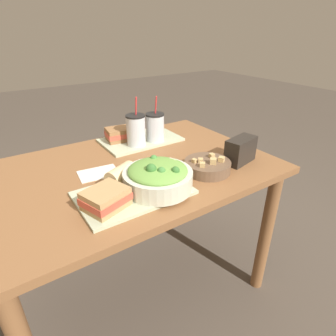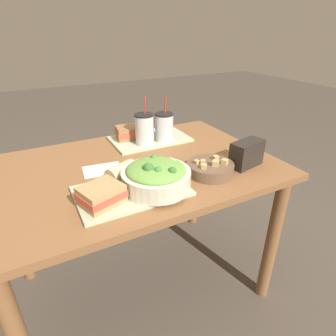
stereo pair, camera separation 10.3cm
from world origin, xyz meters
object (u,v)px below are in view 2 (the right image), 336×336
baguette_near (122,172)px  sandwich_far (129,132)px  drink_cup_red (164,128)px  chip_bag (247,154)px  napkin_folded (102,170)px  soup_bowl (210,168)px  sandwich_near (101,195)px  salad_bowl (156,176)px  drink_cup_dark (144,130)px

baguette_near → sandwich_far: bearing=-49.9°
baguette_near → drink_cup_red: bearing=-74.0°
drink_cup_red → chip_bag: size_ratio=1.39×
napkin_folded → drink_cup_red: bearing=23.5°
soup_bowl → sandwich_far: size_ratio=1.32×
chip_bag → sandwich_near: bearing=169.4°
drink_cup_red → soup_bowl: bearing=-88.6°
salad_bowl → napkin_folded: (-0.13, 0.25, -0.06)m
chip_bag → napkin_folded: (-0.56, 0.24, -0.05)m
soup_bowl → drink_cup_red: drink_cup_red is taller
soup_bowl → baguette_near: 0.35m
sandwich_near → drink_cup_red: 0.61m
salad_bowl → drink_cup_dark: 0.43m
chip_bag → napkin_folded: 0.61m
chip_bag → napkin_folded: size_ratio=0.96×
sandwich_far → drink_cup_red: size_ratio=0.64×
soup_bowl → drink_cup_dark: drink_cup_dark is taller
salad_bowl → napkin_folded: salad_bowl is taller
sandwich_near → soup_bowl: bearing=-15.2°
sandwich_far → chip_bag: bearing=-48.8°
drink_cup_dark → sandwich_near: bearing=-128.6°
baguette_near → sandwich_far: (0.18, 0.40, -0.00)m
sandwich_far → chip_bag: 0.61m
drink_cup_dark → napkin_folded: (-0.26, -0.16, -0.08)m
baguette_near → chip_bag: size_ratio=0.83×
baguette_near → chip_bag: bearing=-127.8°
soup_bowl → sandwich_near: sandwich_near is taller
baguette_near → napkin_folded: baguette_near is taller
baguette_near → sandwich_far: size_ratio=0.93×
drink_cup_red → salad_bowl: bearing=-120.4°
salad_bowl → sandwich_far: 0.52m
sandwich_far → chip_bag: size_ratio=0.89×
sandwich_near → drink_cup_red: (0.44, 0.42, 0.03)m
soup_bowl → baguette_near: (-0.34, 0.10, 0.02)m
drink_cup_dark → drink_cup_red: (0.11, -0.00, -0.00)m
salad_bowl → baguette_near: size_ratio=1.87×
sandwich_far → napkin_folded: 0.35m
sandwich_near → salad_bowl: bearing=-15.5°
baguette_near → soup_bowl: bearing=-132.0°
sandwich_near → napkin_folded: (0.07, 0.26, -0.04)m
salad_bowl → soup_bowl: size_ratio=1.32×
drink_cup_dark → drink_cup_red: bearing=-0.0°
salad_bowl → chip_bag: size_ratio=1.55×
salad_bowl → sandwich_near: bearing=-177.0°
baguette_near → drink_cup_red: (0.33, 0.30, 0.03)m
drink_cup_red → sandwich_near: bearing=-136.6°
sandwich_far → drink_cup_dark: 0.12m
napkin_folded → drink_cup_dark: bearing=31.6°
baguette_near → drink_cup_dark: drink_cup_dark is taller
soup_bowl → sandwich_near: (-0.45, -0.03, 0.02)m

